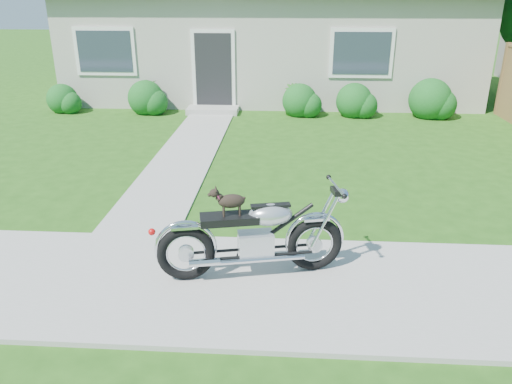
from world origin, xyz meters
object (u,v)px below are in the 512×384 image
house (272,24)px  motorcycle_with_dog (256,236)px  potted_plant_right (293,100)px  potted_plant_left (147,98)px

house → motorcycle_with_dog: house is taller
house → potted_plant_right: bearing=-78.6°
potted_plant_left → potted_plant_right: potted_plant_left is taller
motorcycle_with_dog → potted_plant_right: bearing=74.6°
potted_plant_left → potted_plant_right: size_ratio=1.01×
house → potted_plant_right: 3.92m
motorcycle_with_dog → house: bearing=78.9°
house → potted_plant_right: size_ratio=15.03×
house → potted_plant_left: bearing=-133.8°
potted_plant_right → motorcycle_with_dog: motorcycle_with_dog is taller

